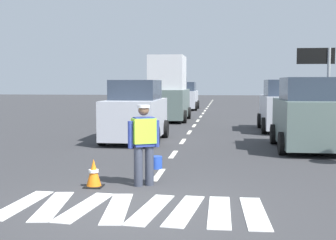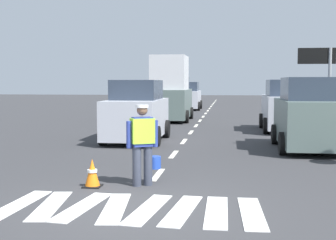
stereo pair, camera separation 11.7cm
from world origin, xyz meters
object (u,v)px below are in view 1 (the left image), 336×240
lane_direction_sign (321,73)px  traffic_cone_near (94,173)px  car_parked_curbside (308,116)px  car_oncoming_third (185,97)px  road_worker (145,141)px  car_parked_far (284,107)px  delivery_truck (169,92)px  car_oncoming_lead (136,113)px

lane_direction_sign → traffic_cone_near: (-5.60, -5.95, -2.12)m
lane_direction_sign → car_parked_curbside: (-0.37, -0.04, -1.35)m
lane_direction_sign → car_oncoming_third: lane_direction_sign is taller
car_oncoming_third → traffic_cone_near: bearing=-89.0°
road_worker → traffic_cone_near: size_ratio=2.89×
car_parked_far → delivery_truck: bearing=141.2°
car_parked_curbside → car_oncoming_lead: car_parked_curbside is taller
lane_direction_sign → traffic_cone_near: 8.44m
car_oncoming_lead → lane_direction_sign: bearing=-11.9°
road_worker → car_oncoming_third: bearing=93.2°
road_worker → traffic_cone_near: road_worker is taller
road_worker → lane_direction_sign: (4.59, 5.68, 1.48)m
car_parked_far → traffic_cone_near: bearing=-114.3°
road_worker → delivery_truck: 15.81m
delivery_truck → car_parked_curbside: delivery_truck is taller
traffic_cone_near → car_oncoming_lead: car_oncoming_lead is taller
lane_direction_sign → delivery_truck: (-6.04, 10.05, -0.80)m
car_parked_far → car_oncoming_third: bearing=110.4°
car_parked_curbside → traffic_cone_near: bearing=-131.5°
car_oncoming_third → car_parked_far: car_parked_far is taller
lane_direction_sign → delivery_truck: delivery_truck is taller
road_worker → car_oncoming_third: 26.51m
delivery_truck → car_oncoming_lead: delivery_truck is taller
delivery_truck → road_worker: bearing=-84.7°
delivery_truck → car_oncoming_third: 10.75m
delivery_truck → car_parked_far: (5.63, -4.53, -0.57)m
traffic_cone_near → delivery_truck: (-0.44, 16.00, 1.33)m
lane_direction_sign → traffic_cone_near: lane_direction_sign is taller
car_oncoming_lead → car_parked_far: size_ratio=0.97×
delivery_truck → traffic_cone_near: bearing=-88.4°
delivery_truck → car_oncoming_lead: size_ratio=1.18×
traffic_cone_near → car_parked_curbside: size_ratio=0.15×
lane_direction_sign → car_parked_far: bearing=94.3°
car_oncoming_lead → car_parked_curbside: bearing=-13.0°
traffic_cone_near → delivery_truck: delivery_truck is taller
lane_direction_sign → car_oncoming_lead: 6.45m
lane_direction_sign → car_parked_curbside: 1.40m
car_oncoming_lead → car_parked_far: car_parked_far is taller
car_oncoming_third → road_worker: bearing=-86.8°
road_worker → delivery_truck: delivery_truck is taller
road_worker → car_parked_curbside: size_ratio=0.43×
lane_direction_sign → car_oncoming_third: size_ratio=0.76×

